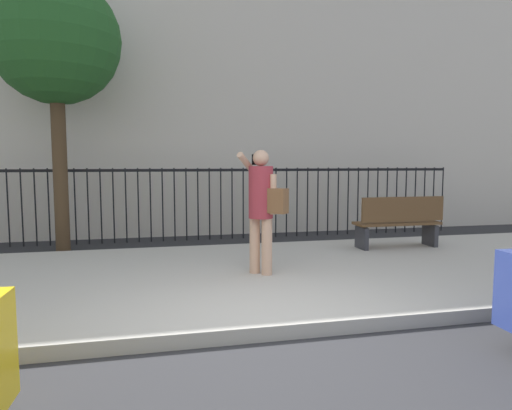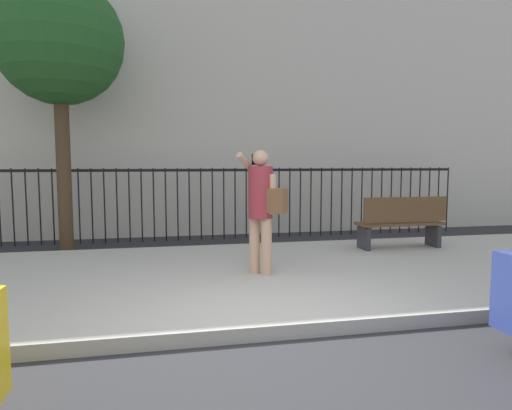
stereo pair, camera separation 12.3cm
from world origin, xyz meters
name	(u,v)px [view 2 (the right image)]	position (x,y,z in m)	size (l,w,h in m)	color
ground_plane	(268,342)	(0.00, 0.00, 0.00)	(60.00, 60.00, 0.00)	#28282B
sidewalk	(233,277)	(0.00, 2.20, 0.07)	(28.00, 4.40, 0.15)	#B2ADA3
building_facade	(196,26)	(0.00, 8.50, 5.39)	(28.00, 4.00, 10.77)	beige
iron_fence	(207,194)	(0.00, 5.90, 1.02)	(12.03, 0.04, 1.60)	black
pedestrian_on_phone	(262,202)	(0.39, 2.02, 1.16)	(0.69, 0.69, 1.74)	tan
street_bench	(402,221)	(3.29, 3.34, 0.65)	(1.60, 0.45, 0.95)	brown
street_tree_near	(59,42)	(-2.81, 5.16, 3.96)	(2.39, 2.39, 5.19)	#4C3823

